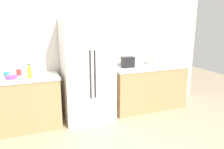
% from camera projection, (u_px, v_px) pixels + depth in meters
% --- Properties ---
extents(kitchen_back_panel, '(5.44, 0.10, 2.76)m').
position_uv_depth(kitchen_back_panel, '(84.00, 45.00, 4.21)').
color(kitchen_back_panel, silver).
rests_on(kitchen_back_panel, ground_plane).
extents(counter_left, '(1.51, 0.63, 0.92)m').
position_uv_depth(counter_left, '(15.00, 104.00, 3.61)').
color(counter_left, tan).
rests_on(counter_left, ground_plane).
extents(counter_right, '(1.60, 0.63, 0.92)m').
position_uv_depth(counter_right, '(148.00, 87.00, 4.56)').
color(counter_right, tan).
rests_on(counter_right, ground_plane).
extents(refrigerator, '(0.90, 0.67, 1.88)m').
position_uv_depth(refrigerator, '(88.00, 71.00, 3.94)').
color(refrigerator, white).
rests_on(refrigerator, ground_plane).
extents(toaster, '(0.25, 0.16, 0.22)m').
position_uv_depth(toaster, '(128.00, 62.00, 4.32)').
color(toaster, black).
rests_on(toaster, counter_right).
extents(rice_cooker, '(0.27, 0.27, 0.29)m').
position_uv_depth(rice_cooker, '(157.00, 59.00, 4.50)').
color(rice_cooker, silver).
rests_on(rice_cooker, counter_right).
extents(bottle_a, '(0.07, 0.07, 0.24)m').
position_uv_depth(bottle_a, '(30.00, 72.00, 3.47)').
color(bottle_a, yellow).
rests_on(bottle_a, counter_left).
extents(cup_a, '(0.08, 0.08, 0.10)m').
position_uv_depth(cup_a, '(19.00, 72.00, 3.68)').
color(cup_a, red).
rests_on(cup_a, counter_left).
extents(cup_b, '(0.09, 0.09, 0.07)m').
position_uv_depth(cup_b, '(6.00, 74.00, 3.61)').
color(cup_b, teal).
rests_on(cup_b, counter_left).
extents(bowl_b, '(0.18, 0.18, 0.05)m').
position_uv_depth(bowl_b, '(11.00, 77.00, 3.46)').
color(bowl_b, purple).
rests_on(bowl_b, counter_left).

